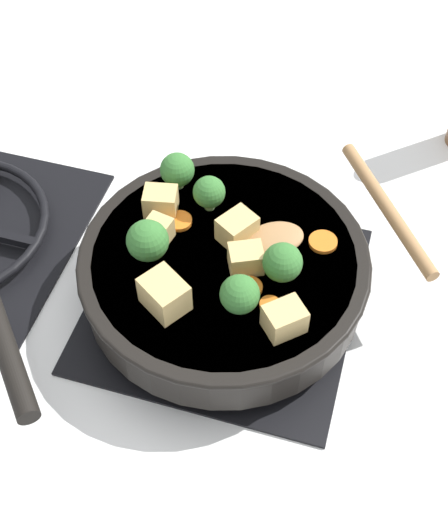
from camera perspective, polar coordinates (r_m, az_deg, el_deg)
name	(u,v)px	position (r m, az deg, el deg)	size (l,w,h in m)	color
ground_plane	(224,299)	(0.86, 0.00, -3.43)	(2.40, 2.40, 0.00)	white
front_burner_grate	(224,293)	(0.85, 0.00, -2.97)	(0.31, 0.31, 0.03)	black
skillet_pan	(222,270)	(0.82, -0.15, -1.14)	(0.41, 0.42, 0.06)	black
wooden_spoon	(337,222)	(0.83, 9.04, 2.74)	(0.21, 0.23, 0.02)	#A87A4C
tofu_cube_center_large	(161,201)	(0.84, -5.09, 4.38)	(0.04, 0.03, 0.03)	#DBB770
tofu_cube_near_handle	(237,228)	(0.80, 1.06, 2.22)	(0.04, 0.03, 0.03)	#DBB770
tofu_cube_east_chunk	(246,259)	(0.78, 1.77, -0.23)	(0.04, 0.03, 0.03)	#DBB770
tofu_cube_west_chunk	(158,230)	(0.81, -5.32, 2.08)	(0.04, 0.03, 0.03)	#DBB770
tofu_cube_back_piece	(284,319)	(0.73, 4.86, -5.05)	(0.04, 0.03, 0.03)	#DBB770
tofu_cube_front_piece	(164,294)	(0.75, -4.79, -3.07)	(0.05, 0.04, 0.04)	#DBB770
broccoli_floret_near_spoon	(209,192)	(0.83, -1.19, 5.11)	(0.04, 0.04, 0.05)	#709956
broccoli_floret_center_top	(240,295)	(0.73, 1.27, -3.10)	(0.04, 0.04, 0.05)	#709956
broccoli_floret_east_rim	(283,263)	(0.76, 4.71, -0.53)	(0.04, 0.04, 0.05)	#709956
broccoli_floret_west_rim	(148,241)	(0.78, -6.13, 1.21)	(0.05, 0.05, 0.05)	#709956
broccoli_floret_north_edge	(177,170)	(0.85, -3.76, 6.87)	(0.04, 0.04, 0.05)	#709956
carrot_slice_orange_thin	(249,288)	(0.77, 2.01, -2.55)	(0.03, 0.03, 0.01)	orange
carrot_slice_near_center	(323,242)	(0.82, 7.92, 1.13)	(0.03, 0.03, 0.01)	orange
carrot_slice_edge_slice	(270,305)	(0.76, 3.70, -3.92)	(0.02, 0.02, 0.01)	orange
carrot_slice_under_broccoli	(179,221)	(0.83, -3.60, 2.81)	(0.03, 0.03, 0.01)	orange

